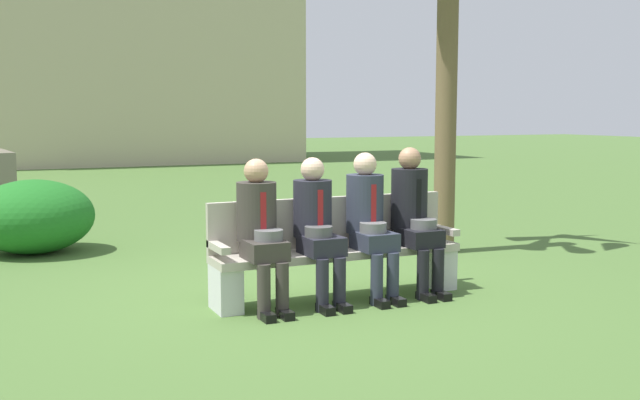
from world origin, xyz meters
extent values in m
plane|color=#46672F|center=(0.00, 0.00, 0.00)|extent=(80.00, 80.00, 0.00)
cube|color=#B7AD9E|center=(0.18, -0.29, 0.42)|extent=(2.31, 0.44, 0.07)
cube|color=#B7AD9E|center=(0.18, -0.10, 0.68)|extent=(2.31, 0.06, 0.45)
cube|color=#B7AD9E|center=(-0.94, -0.29, 0.55)|extent=(0.08, 0.44, 0.06)
cube|color=#B7AD9E|center=(1.29, -0.29, 0.55)|extent=(0.08, 0.44, 0.06)
cube|color=silver|center=(-0.88, -0.29, 0.19)|extent=(0.20, 0.37, 0.38)
cube|color=silver|center=(1.23, -0.29, 0.19)|extent=(0.20, 0.37, 0.38)
cube|color=#38332D|center=(-0.59, -0.46, 0.53)|extent=(0.32, 0.38, 0.16)
cylinder|color=#38332D|center=(-0.67, -0.65, 0.23)|extent=(0.11, 0.11, 0.45)
cylinder|color=#38332D|center=(-0.51, -0.65, 0.23)|extent=(0.11, 0.11, 0.45)
cube|color=black|center=(-0.67, -0.71, 0.04)|extent=(0.09, 0.22, 0.07)
cube|color=black|center=(-0.51, -0.71, 0.04)|extent=(0.09, 0.22, 0.07)
cylinder|color=#38332D|center=(-0.59, -0.27, 0.83)|extent=(0.34, 0.34, 0.50)
cube|color=maroon|center=(-0.59, -0.44, 0.85)|extent=(0.05, 0.01, 0.32)
sphere|color=tan|center=(-0.59, -0.27, 1.17)|extent=(0.21, 0.21, 0.21)
cylinder|color=#5E5E5E|center=(-0.56, -0.48, 0.66)|extent=(0.24, 0.24, 0.09)
cube|color=#23232D|center=(-0.07, -0.46, 0.53)|extent=(0.32, 0.38, 0.16)
cylinder|color=#23232D|center=(-0.15, -0.65, 0.23)|extent=(0.11, 0.11, 0.45)
cylinder|color=#23232D|center=(0.01, -0.65, 0.23)|extent=(0.11, 0.11, 0.45)
cube|color=black|center=(-0.15, -0.71, 0.04)|extent=(0.09, 0.22, 0.07)
cube|color=black|center=(0.01, -0.71, 0.04)|extent=(0.09, 0.22, 0.07)
cylinder|color=#23232D|center=(-0.07, -0.27, 0.83)|extent=(0.34, 0.34, 0.50)
cube|color=maroon|center=(-0.07, -0.44, 0.85)|extent=(0.05, 0.01, 0.32)
sphere|color=beige|center=(-0.07, -0.27, 1.17)|extent=(0.21, 0.21, 0.21)
cylinder|color=#4D4D4D|center=(-0.11, -0.48, 0.66)|extent=(0.24, 0.24, 0.09)
cube|color=#2D3342|center=(0.45, -0.46, 0.53)|extent=(0.32, 0.38, 0.16)
cylinder|color=#2D3342|center=(0.37, -0.65, 0.23)|extent=(0.11, 0.11, 0.45)
cylinder|color=#2D3342|center=(0.53, -0.65, 0.23)|extent=(0.11, 0.11, 0.45)
cube|color=black|center=(0.37, -0.71, 0.04)|extent=(0.09, 0.22, 0.07)
cube|color=black|center=(0.53, -0.71, 0.04)|extent=(0.09, 0.22, 0.07)
cylinder|color=#2D3342|center=(0.45, -0.27, 0.84)|extent=(0.34, 0.34, 0.53)
cube|color=maroon|center=(0.45, -0.44, 0.86)|extent=(0.05, 0.01, 0.34)
sphere|color=beige|center=(0.45, -0.27, 1.20)|extent=(0.21, 0.21, 0.21)
cylinder|color=slate|center=(0.42, -0.48, 0.66)|extent=(0.24, 0.24, 0.09)
cube|color=black|center=(0.92, -0.46, 0.53)|extent=(0.32, 0.38, 0.16)
cylinder|color=black|center=(0.84, -0.65, 0.23)|extent=(0.11, 0.11, 0.45)
cylinder|color=black|center=(1.00, -0.65, 0.23)|extent=(0.11, 0.11, 0.45)
cube|color=black|center=(0.84, -0.71, 0.04)|extent=(0.09, 0.22, 0.07)
cube|color=black|center=(1.00, -0.71, 0.04)|extent=(0.09, 0.22, 0.07)
cylinder|color=black|center=(0.92, -0.27, 0.86)|extent=(0.34, 0.34, 0.57)
cube|color=black|center=(0.92, -0.44, 0.88)|extent=(0.05, 0.01, 0.36)
sphere|color=#9E7556|center=(0.92, -0.27, 1.24)|extent=(0.21, 0.21, 0.21)
cylinder|color=#5C5C5C|center=(0.95, -0.48, 0.66)|extent=(0.24, 0.24, 0.09)
cylinder|color=brown|center=(2.30, 1.19, 1.85)|extent=(0.25, 0.25, 3.70)
ellipsoid|color=#1E6A20|center=(-2.16, 3.17, 0.44)|extent=(1.41, 1.29, 0.88)
camera|label=1|loc=(-2.71, -6.21, 1.66)|focal=41.86mm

